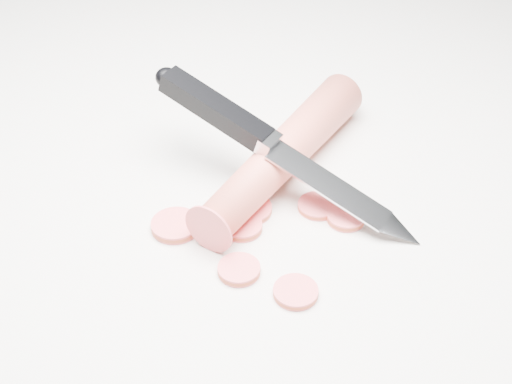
{
  "coord_description": "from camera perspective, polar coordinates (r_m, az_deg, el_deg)",
  "views": [
    {
      "loc": [
        0.0,
        -0.47,
        0.38
      ],
      "look_at": [
        -0.03,
        -0.02,
        0.02
      ],
      "focal_mm": 50.0,
      "sensor_mm": 36.0,
      "label": 1
    }
  ],
  "objects": [
    {
      "name": "carrot_slice_3",
      "position": [
        0.58,
        7.21,
        -2.03
      ],
      "size": [
        0.03,
        0.03,
        0.01
      ],
      "primitive_type": "cylinder",
      "color": "#EE4F54",
      "rests_on": "ground"
    },
    {
      "name": "carrot_slice_2",
      "position": [
        0.58,
        -0.57,
        -1.37
      ],
      "size": [
        0.04,
        0.04,
        0.01
      ],
      "primitive_type": "cylinder",
      "color": "#EE4F54",
      "rests_on": "ground"
    },
    {
      "name": "carrot_slice_6",
      "position": [
        0.52,
        3.19,
        -7.98
      ],
      "size": [
        0.03,
        0.03,
        0.01
      ],
      "primitive_type": "cylinder",
      "color": "#EE4F54",
      "rests_on": "ground"
    },
    {
      "name": "carrot_slice_1",
      "position": [
        0.53,
        -1.37,
        -6.23
      ],
      "size": [
        0.03,
        0.03,
        0.01
      ],
      "primitive_type": "cylinder",
      "color": "#EE4F54",
      "rests_on": "ground"
    },
    {
      "name": "carrot_slice_0",
      "position": [
        0.57,
        -6.47,
        -2.68
      ],
      "size": [
        0.04,
        0.04,
        0.01
      ],
      "primitive_type": "cylinder",
      "color": "#EE4F54",
      "rests_on": "ground"
    },
    {
      "name": "ground",
      "position": [
        0.6,
        2.89,
        -0.21
      ],
      "size": [
        2.4,
        2.4,
        0.0
      ],
      "primitive_type": "plane",
      "color": "silver",
      "rests_on": "ground"
    },
    {
      "name": "kitchen_knife",
      "position": [
        0.58,
        2.24,
        3.41
      ],
      "size": [
        0.24,
        0.14,
        0.08
      ],
      "primitive_type": null,
      "color": "#BBBDC2",
      "rests_on": "ground"
    },
    {
      "name": "carrot_slice_5",
      "position": [
        0.57,
        -1.11,
        -2.78
      ],
      "size": [
        0.03,
        0.03,
        0.01
      ],
      "primitive_type": "cylinder",
      "color": "#EE4F54",
      "rests_on": "ground"
    },
    {
      "name": "carrot_slice_4",
      "position": [
        0.59,
        4.97,
        -1.12
      ],
      "size": [
        0.03,
        0.03,
        0.01
      ],
      "primitive_type": "cylinder",
      "color": "#EE4F54",
      "rests_on": "ground"
    },
    {
      "name": "carrot",
      "position": [
        0.61,
        2.21,
        3.1
      ],
      "size": [
        0.14,
        0.22,
        0.04
      ],
      "primitive_type": "cylinder",
      "rotation": [
        1.57,
        0.0,
        -0.48
      ],
      "color": "#DD5645",
      "rests_on": "ground"
    }
  ]
}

